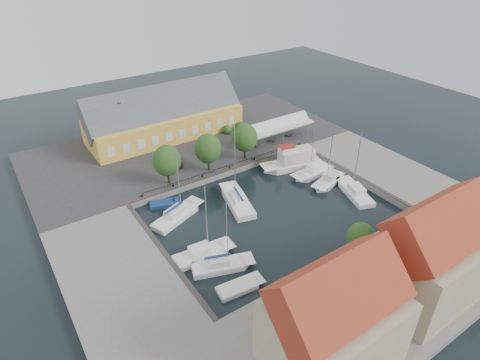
{
  "coord_description": "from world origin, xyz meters",
  "views": [
    {
      "loc": [
        -29.03,
        -37.05,
        33.42
      ],
      "look_at": [
        0.0,
        6.0,
        1.5
      ],
      "focal_mm": 30.0,
      "sensor_mm": 36.0,
      "label": 1
    }
  ],
  "objects_px": {
    "car_red": "(173,160)",
    "east_boat_b": "(329,181)",
    "west_boat_d": "(221,266)",
    "launch_sw": "(240,288)",
    "east_boat_c": "(355,193)",
    "center_sailboat": "(237,202)",
    "east_boat_a": "(313,173)",
    "west_boat_c": "(203,255)",
    "west_boat_a": "(177,216)",
    "tent_canopy": "(278,127)",
    "trawler": "(293,162)",
    "launch_nw": "(165,204)",
    "car_silver": "(233,110)",
    "warehouse": "(161,118)"
  },
  "relations": [
    {
      "from": "car_silver",
      "to": "launch_nw",
      "type": "height_order",
      "value": "car_silver"
    },
    {
      "from": "car_silver",
      "to": "west_boat_a",
      "type": "bearing_deg",
      "value": 150.97
    },
    {
      "from": "east_boat_b",
      "to": "west_boat_c",
      "type": "xyz_separation_m",
      "value": [
        -24.81,
        -3.71,
        -0.0
      ]
    },
    {
      "from": "east_boat_a",
      "to": "launch_sw",
      "type": "bearing_deg",
      "value": -149.86
    },
    {
      "from": "warehouse",
      "to": "west_boat_a",
      "type": "distance_m",
      "value": 25.66
    },
    {
      "from": "car_red",
      "to": "west_boat_d",
      "type": "xyz_separation_m",
      "value": [
        -5.59,
        -24.17,
        -1.45
      ]
    },
    {
      "from": "center_sailboat",
      "to": "east_boat_b",
      "type": "height_order",
      "value": "center_sailboat"
    },
    {
      "from": "tent_canopy",
      "to": "east_boat_a",
      "type": "height_order",
      "value": "east_boat_a"
    },
    {
      "from": "east_boat_c",
      "to": "center_sailboat",
      "type": "bearing_deg",
      "value": 154.09
    },
    {
      "from": "center_sailboat",
      "to": "launch_sw",
      "type": "xyz_separation_m",
      "value": [
        -8.79,
        -13.67,
        -0.27
      ]
    },
    {
      "from": "car_red",
      "to": "launch_nw",
      "type": "distance_m",
      "value": 10.41
    },
    {
      "from": "trawler",
      "to": "east_boat_a",
      "type": "relative_size",
      "value": 0.96
    },
    {
      "from": "east_boat_a",
      "to": "west_boat_c",
      "type": "bearing_deg",
      "value": -164.06
    },
    {
      "from": "west_boat_d",
      "to": "launch_sw",
      "type": "distance_m",
      "value": 3.81
    },
    {
      "from": "west_boat_d",
      "to": "center_sailboat",
      "type": "bearing_deg",
      "value": 48.23
    },
    {
      "from": "warehouse",
      "to": "east_boat_a",
      "type": "bearing_deg",
      "value": -59.71
    },
    {
      "from": "east_boat_c",
      "to": "east_boat_b",
      "type": "bearing_deg",
      "value": 100.57
    },
    {
      "from": "car_red",
      "to": "east_boat_b",
      "type": "relative_size",
      "value": 0.44
    },
    {
      "from": "west_boat_c",
      "to": "tent_canopy",
      "type": "bearing_deg",
      "value": 35.35
    },
    {
      "from": "car_silver",
      "to": "east_boat_a",
      "type": "height_order",
      "value": "east_boat_a"
    },
    {
      "from": "car_red",
      "to": "launch_sw",
      "type": "bearing_deg",
      "value": -101.0
    },
    {
      "from": "east_boat_b",
      "to": "west_boat_a",
      "type": "bearing_deg",
      "value": 167.96
    },
    {
      "from": "trawler",
      "to": "east_boat_c",
      "type": "bearing_deg",
      "value": -78.96
    },
    {
      "from": "east_boat_a",
      "to": "east_boat_b",
      "type": "distance_m",
      "value": 3.33
    },
    {
      "from": "west_boat_c",
      "to": "east_boat_b",
      "type": "bearing_deg",
      "value": 8.51
    },
    {
      "from": "west_boat_c",
      "to": "east_boat_a",
      "type": "bearing_deg",
      "value": 15.94
    },
    {
      "from": "east_boat_a",
      "to": "west_boat_c",
      "type": "distance_m",
      "value": 25.63
    },
    {
      "from": "car_silver",
      "to": "center_sailboat",
      "type": "bearing_deg",
      "value": 164.23
    },
    {
      "from": "tent_canopy",
      "to": "west_boat_d",
      "type": "relative_size",
      "value": 1.38
    },
    {
      "from": "launch_sw",
      "to": "car_silver",
      "type": "bearing_deg",
      "value": 57.69
    },
    {
      "from": "west_boat_d",
      "to": "east_boat_c",
      "type": "bearing_deg",
      "value": 4.79
    },
    {
      "from": "car_silver",
      "to": "west_boat_d",
      "type": "bearing_deg",
      "value": 161.44
    },
    {
      "from": "east_boat_a",
      "to": "west_boat_c",
      "type": "height_order",
      "value": "east_boat_a"
    },
    {
      "from": "trawler",
      "to": "west_boat_a",
      "type": "relative_size",
      "value": 0.95
    },
    {
      "from": "east_boat_a",
      "to": "west_boat_d",
      "type": "height_order",
      "value": "east_boat_a"
    },
    {
      "from": "east_boat_b",
      "to": "launch_sw",
      "type": "distance_m",
      "value": 26.14
    },
    {
      "from": "east_boat_b",
      "to": "launch_nw",
      "type": "bearing_deg",
      "value": 159.66
    },
    {
      "from": "west_boat_a",
      "to": "car_red",
      "type": "bearing_deg",
      "value": 66.27
    },
    {
      "from": "east_boat_c",
      "to": "west_boat_a",
      "type": "height_order",
      "value": "west_boat_a"
    },
    {
      "from": "west_boat_c",
      "to": "launch_nw",
      "type": "bearing_deg",
      "value": 86.13
    },
    {
      "from": "west_boat_c",
      "to": "launch_nw",
      "type": "xyz_separation_m",
      "value": [
        0.85,
        12.59,
        -0.17
      ]
    },
    {
      "from": "center_sailboat",
      "to": "east_boat_c",
      "type": "xyz_separation_m",
      "value": [
        16.01,
        -7.78,
        -0.1
      ]
    },
    {
      "from": "car_red",
      "to": "east_boat_c",
      "type": "height_order",
      "value": "east_boat_c"
    },
    {
      "from": "west_boat_a",
      "to": "launch_sw",
      "type": "height_order",
      "value": "west_boat_a"
    },
    {
      "from": "west_boat_d",
      "to": "launch_sw",
      "type": "height_order",
      "value": "west_boat_d"
    },
    {
      "from": "launch_sw",
      "to": "launch_nw",
      "type": "xyz_separation_m",
      "value": [
        -0.02,
        19.36,
        -0.0
      ]
    },
    {
      "from": "car_red",
      "to": "center_sailboat",
      "type": "relative_size",
      "value": 0.35
    },
    {
      "from": "east_boat_c",
      "to": "west_boat_a",
      "type": "xyz_separation_m",
      "value": [
        -24.69,
        9.67,
        0.01
      ]
    },
    {
      "from": "car_silver",
      "to": "east_boat_b",
      "type": "bearing_deg",
      "value": -167.57
    },
    {
      "from": "trawler",
      "to": "east_boat_c",
      "type": "xyz_separation_m",
      "value": [
        2.26,
        -11.57,
        -0.76
      ]
    }
  ]
}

